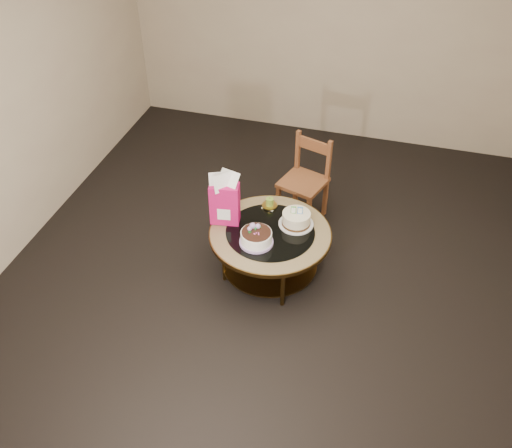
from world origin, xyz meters
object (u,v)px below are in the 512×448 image
(coffee_table, at_px, (270,239))
(cream_cake, at_px, (296,219))
(dining_chair, at_px, (305,180))
(decorated_cake, at_px, (256,238))
(gift_bag, at_px, (225,198))

(coffee_table, relative_size, cream_cake, 3.48)
(dining_chair, bearing_deg, decorated_cake, -82.55)
(gift_bag, relative_size, dining_chair, 0.58)
(coffee_table, xyz_separation_m, gift_bag, (-0.40, 0.03, 0.32))
(cream_cake, height_order, dining_chair, dining_chair)
(cream_cake, bearing_deg, decorated_cake, -137.36)
(coffee_table, height_order, cream_cake, cream_cake)
(coffee_table, bearing_deg, cream_cake, 38.55)
(cream_cake, distance_m, gift_bag, 0.62)
(decorated_cake, bearing_deg, dining_chair, 79.79)
(dining_chair, bearing_deg, gift_bag, -104.13)
(decorated_cake, height_order, gift_bag, gift_bag)
(decorated_cake, bearing_deg, cream_cake, 50.87)
(coffee_table, bearing_deg, dining_chair, 82.57)
(cream_cake, relative_size, dining_chair, 0.35)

